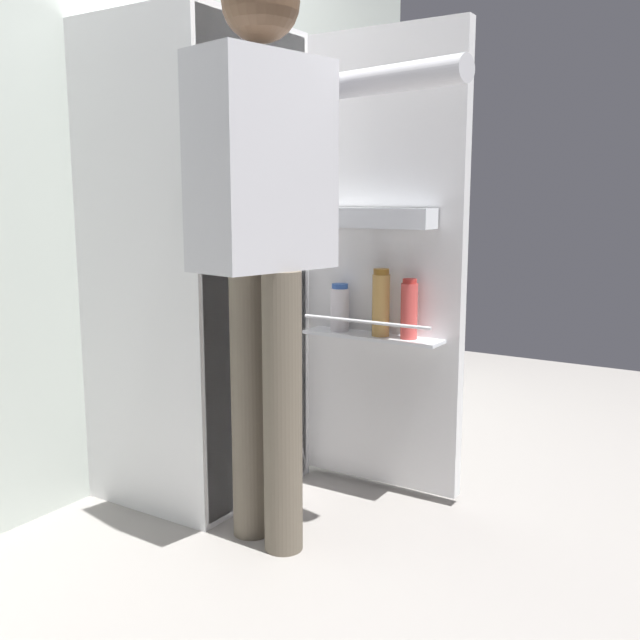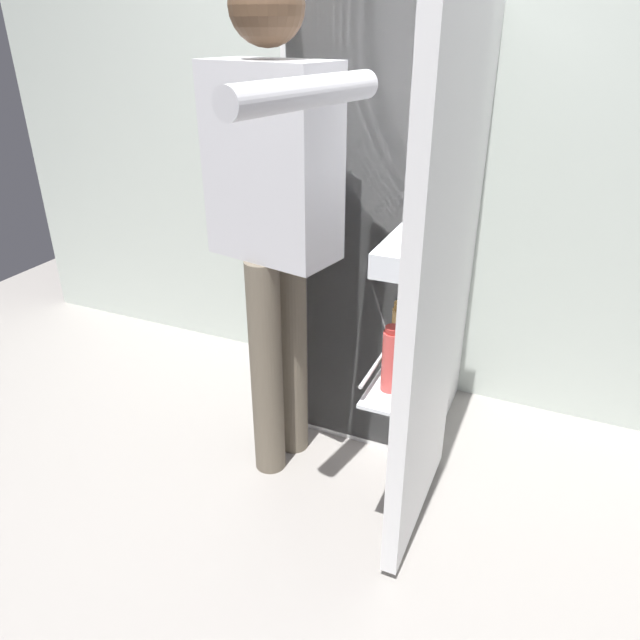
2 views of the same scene
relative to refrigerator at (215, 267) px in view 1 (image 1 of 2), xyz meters
name	(u,v)px [view 1 (image 1 of 2)]	position (x,y,z in m)	size (l,w,h in m)	color
ground_plane	(320,515)	(-0.03, -0.47, -0.84)	(5.73, 5.73, 0.00)	gray
kitchen_wall	(130,163)	(-0.03, 0.39, 0.38)	(4.40, 0.10, 2.44)	beige
refrigerator	(215,267)	(0.00, 0.00, 0.00)	(0.68, 1.18, 1.68)	white
person	(266,207)	(-0.27, -0.43, 0.22)	(0.57, 0.81, 1.75)	#665B4C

